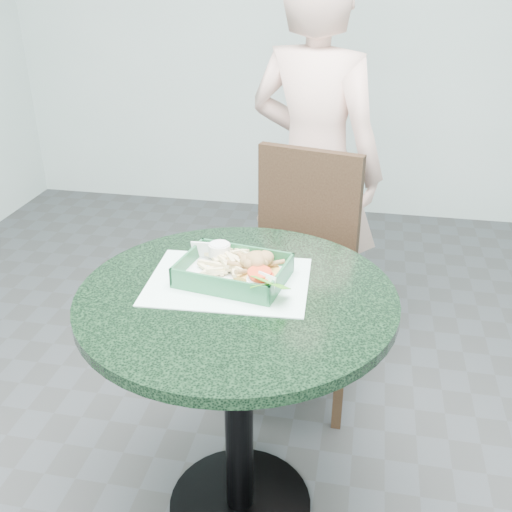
% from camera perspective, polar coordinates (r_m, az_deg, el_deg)
% --- Properties ---
extents(floor, '(4.00, 5.00, 0.02)m').
position_cam_1_polar(floor, '(2.03, -1.51, -22.61)').
color(floor, '#303335').
rests_on(floor, ground).
extents(cafe_table, '(0.82, 0.82, 0.75)m').
position_cam_1_polar(cafe_table, '(1.63, -1.75, -9.24)').
color(cafe_table, black).
rests_on(cafe_table, floor).
extents(dining_chair, '(0.39, 0.39, 0.93)m').
position_cam_1_polar(dining_chair, '(2.20, 4.56, -0.56)').
color(dining_chair, '#572816').
rests_on(dining_chair, floor).
extents(diner_person, '(0.69, 0.57, 1.62)m').
position_cam_1_polar(diner_person, '(2.41, 5.59, 8.92)').
color(diner_person, '#D1A898').
rests_on(diner_person, floor).
extents(placemat, '(0.43, 0.33, 0.00)m').
position_cam_1_polar(placemat, '(1.59, -2.62, -3.03)').
color(placemat, silver).
rests_on(placemat, cafe_table).
extents(food_basket, '(0.27, 0.20, 0.06)m').
position_cam_1_polar(food_basket, '(1.59, -2.15, -2.42)').
color(food_basket, '#1D5933').
rests_on(food_basket, placemat).
extents(crab_sandwich, '(0.12, 0.12, 0.07)m').
position_cam_1_polar(crab_sandwich, '(1.58, -0.02, -1.22)').
color(crab_sandwich, gold).
rests_on(crab_sandwich, food_basket).
extents(fries_pile, '(0.12, 0.13, 0.05)m').
position_cam_1_polar(fries_pile, '(1.61, -3.29, -1.05)').
color(fries_pile, beige).
rests_on(fries_pile, food_basket).
extents(sauce_ramekin, '(0.06, 0.06, 0.03)m').
position_cam_1_polar(sauce_ramekin, '(1.64, -3.98, -0.07)').
color(sauce_ramekin, silver).
rests_on(sauce_ramekin, food_basket).
extents(garnish_cup, '(0.11, 0.11, 0.04)m').
position_cam_1_polar(garnish_cup, '(1.52, 1.04, -2.80)').
color(garnish_cup, white).
rests_on(garnish_cup, food_basket).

